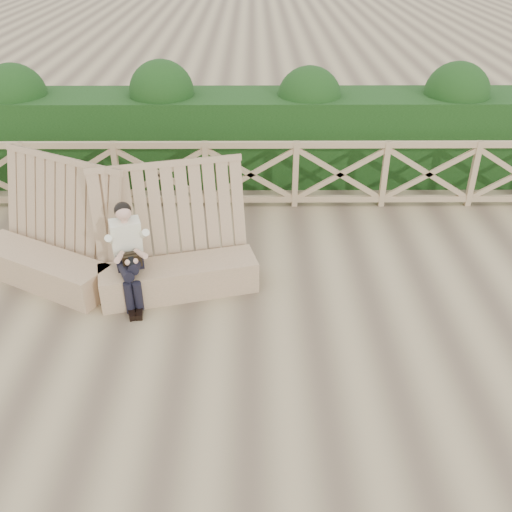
{
  "coord_description": "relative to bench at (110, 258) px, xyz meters",
  "views": [
    {
      "loc": [
        0.04,
        -4.98,
        4.15
      ],
      "look_at": [
        0.07,
        0.4,
        0.9
      ],
      "focal_mm": 40.0,
      "sensor_mm": 36.0,
      "label": 1
    }
  ],
  "objects": [
    {
      "name": "ground",
      "position": [
        1.78,
        -1.21,
        -0.39
      ],
      "size": [
        60.0,
        60.0,
        0.0
      ],
      "primitive_type": "plane",
      "color": "brown",
      "rests_on": "ground"
    },
    {
      "name": "bench",
      "position": [
        0.0,
        0.0,
        0.0
      ],
      "size": [
        3.77,
        1.61,
        1.55
      ],
      "rotation": [
        0.0,
        0.0,
        -0.11
      ],
      "color": "#8C7450",
      "rests_on": "ground"
    },
    {
      "name": "woman",
      "position": [
        0.32,
        -0.32,
        0.3
      ],
      "size": [
        0.46,
        0.8,
        1.27
      ],
      "rotation": [
        0.0,
        0.0,
        0.32
      ],
      "color": "black",
      "rests_on": "ground"
    },
    {
      "name": "guardrail",
      "position": [
        1.78,
        2.29,
        0.17
      ],
      "size": [
        10.1,
        0.09,
        1.1
      ],
      "color": "#907454",
      "rests_on": "ground"
    },
    {
      "name": "hedge",
      "position": [
        1.78,
        3.49,
        0.36
      ],
      "size": [
        12.0,
        1.2,
        1.5
      ],
      "primitive_type": "cube",
      "color": "black",
      "rests_on": "ground"
    }
  ]
}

